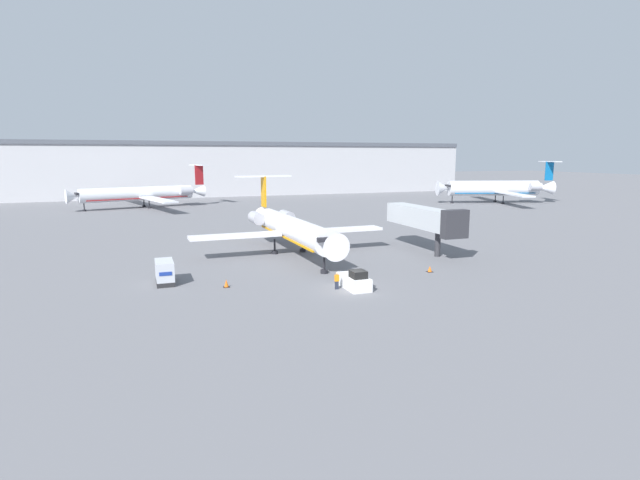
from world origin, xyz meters
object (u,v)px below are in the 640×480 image
(airplane_main, at_px, (290,228))
(jet_bridge, at_px, (425,218))
(luggage_cart, at_px, (165,272))
(traffic_cone_right, at_px, (430,269))
(traffic_cone_left, at_px, (226,284))
(airplane_parked_far_left, at_px, (142,194))
(pushback_tug, at_px, (354,281))
(airplane_parked_far_right, at_px, (496,188))
(worker_near_tug, at_px, (337,280))

(airplane_main, height_order, jet_bridge, airplane_main)
(luggage_cart, distance_m, traffic_cone_right, 27.64)
(traffic_cone_left, distance_m, airplane_parked_far_left, 81.37)
(pushback_tug, xyz_separation_m, traffic_cone_left, (-11.35, 4.57, -0.36))
(luggage_cart, xyz_separation_m, jet_bridge, (32.77, 5.48, 3.31))
(traffic_cone_right, xyz_separation_m, airplane_parked_far_left, (-28.02, 82.33, 3.14))
(luggage_cart, relative_size, airplane_parked_far_right, 0.10)
(traffic_cone_right, height_order, airplane_parked_far_right, airplane_parked_far_right)
(worker_near_tug, relative_size, airplane_parked_far_left, 0.04)
(airplane_parked_far_left, distance_m, airplane_parked_far_right, 90.62)
(worker_near_tug, bearing_deg, jet_bridge, 36.96)
(pushback_tug, xyz_separation_m, airplane_parked_far_right, (70.98, 66.48, 3.25))
(airplane_parked_far_left, bearing_deg, traffic_cone_right, -71.20)
(airplane_main, height_order, airplane_parked_far_left, airplane_parked_far_left)
(traffic_cone_left, xyz_separation_m, jet_bridge, (27.34, 8.99, 4.10))
(airplane_main, bearing_deg, airplane_parked_far_left, 104.01)
(luggage_cart, height_order, airplane_parked_far_right, airplane_parked_far_right)
(pushback_tug, relative_size, luggage_cart, 1.17)
(jet_bridge, bearing_deg, airplane_main, 164.22)
(airplane_parked_far_right, bearing_deg, traffic_cone_right, -133.78)
(airplane_main, distance_m, airplane_parked_far_right, 86.44)
(luggage_cart, height_order, traffic_cone_left, luggage_cart)
(worker_near_tug, height_order, airplane_parked_far_left, airplane_parked_far_left)
(airplane_parked_far_right, bearing_deg, worker_near_tug, -137.65)
(pushback_tug, distance_m, jet_bridge, 21.30)
(jet_bridge, bearing_deg, luggage_cart, -170.50)
(airplane_parked_far_right, bearing_deg, airplane_parked_far_left, 167.79)
(pushback_tug, height_order, airplane_parked_far_left, airplane_parked_far_left)
(pushback_tug, bearing_deg, jet_bridge, 40.29)
(traffic_cone_right, height_order, airplane_parked_far_left, airplane_parked_far_left)
(luggage_cart, bearing_deg, jet_bridge, 9.50)
(traffic_cone_left, bearing_deg, luggage_cart, 147.16)
(traffic_cone_right, distance_m, airplane_parked_far_left, 87.02)
(traffic_cone_right, xyz_separation_m, airplane_parked_far_right, (60.55, 63.17, 3.65))
(traffic_cone_left, bearing_deg, airplane_parked_far_left, 94.40)
(traffic_cone_right, bearing_deg, airplane_parked_far_left, 108.80)
(airplane_main, relative_size, pushback_tug, 6.87)
(luggage_cart, bearing_deg, airplane_parked_far_right, 33.64)
(pushback_tug, relative_size, airplane_parked_far_left, 0.11)
(traffic_cone_right, xyz_separation_m, jet_bridge, (5.56, 10.25, 4.14))
(worker_near_tug, bearing_deg, luggage_cart, 152.58)
(worker_near_tug, relative_size, traffic_cone_right, 2.42)
(luggage_cart, distance_m, jet_bridge, 33.39)
(airplane_main, distance_m, traffic_cone_left, 17.59)
(traffic_cone_left, relative_size, airplane_parked_far_right, 0.02)
(worker_near_tug, distance_m, airplane_parked_far_right, 98.38)
(airplane_parked_far_left, height_order, jet_bridge, airplane_parked_far_left)
(luggage_cart, distance_m, traffic_cone_left, 6.51)
(pushback_tug, height_order, worker_near_tug, pushback_tug)
(pushback_tug, xyz_separation_m, luggage_cart, (-16.78, 8.08, 0.43))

